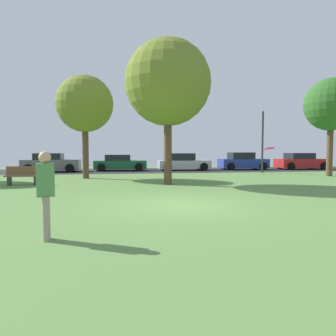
{
  "coord_description": "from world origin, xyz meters",
  "views": [
    {
      "loc": [
        -1.87,
        -9.48,
        1.73
      ],
      "look_at": [
        0.0,
        2.52,
        1.0
      ],
      "focal_mm": 33.56,
      "sensor_mm": 36.0,
      "label": 1
    }
  ],
  "objects_px": {
    "oak_tree_left": "(85,104)",
    "frisbee_disc": "(269,148)",
    "person_thrower": "(46,191)",
    "street_lamp_post": "(262,142)",
    "parked_car_grey": "(51,163)",
    "parked_car_blue": "(243,162)",
    "parked_car_red": "(301,162)",
    "birch_tree_lone": "(168,83)",
    "parked_car_silver": "(183,162)",
    "maple_tree_near": "(331,105)",
    "parked_car_green": "(120,163)",
    "park_bench": "(23,176)"
  },
  "relations": [
    {
      "from": "birch_tree_lone",
      "to": "person_thrower",
      "type": "height_order",
      "value": "birch_tree_lone"
    },
    {
      "from": "person_thrower",
      "to": "frisbee_disc",
      "type": "distance_m",
      "value": 5.38
    },
    {
      "from": "oak_tree_left",
      "to": "frisbee_disc",
      "type": "bearing_deg",
      "value": -63.77
    },
    {
      "from": "parked_car_green",
      "to": "street_lamp_post",
      "type": "bearing_deg",
      "value": -21.56
    },
    {
      "from": "parked_car_silver",
      "to": "parked_car_blue",
      "type": "distance_m",
      "value": 5.23
    },
    {
      "from": "person_thrower",
      "to": "parked_car_blue",
      "type": "bearing_deg",
      "value": 44.12
    },
    {
      "from": "person_thrower",
      "to": "frisbee_disc",
      "type": "height_order",
      "value": "frisbee_disc"
    },
    {
      "from": "birch_tree_lone",
      "to": "frisbee_disc",
      "type": "xyz_separation_m",
      "value": [
        1.41,
        -7.7,
        -3.18
      ]
    },
    {
      "from": "parked_car_green",
      "to": "parked_car_silver",
      "type": "xyz_separation_m",
      "value": [
        5.21,
        -0.3,
        0.04
      ]
    },
    {
      "from": "parked_car_grey",
      "to": "parked_car_silver",
      "type": "xyz_separation_m",
      "value": [
        10.42,
        0.28,
        -0.03
      ]
    },
    {
      "from": "frisbee_disc",
      "to": "park_bench",
      "type": "distance_m",
      "value": 12.0
    },
    {
      "from": "parked_car_red",
      "to": "maple_tree_near",
      "type": "bearing_deg",
      "value": -108.48
    },
    {
      "from": "person_thrower",
      "to": "street_lamp_post",
      "type": "xyz_separation_m",
      "value": [
        11.76,
        15.51,
        1.31
      ]
    },
    {
      "from": "person_thrower",
      "to": "parked_car_blue",
      "type": "xyz_separation_m",
      "value": [
        11.85,
        19.4,
        -0.27
      ]
    },
    {
      "from": "person_thrower",
      "to": "street_lamp_post",
      "type": "height_order",
      "value": "street_lamp_post"
    },
    {
      "from": "person_thrower",
      "to": "parked_car_red",
      "type": "xyz_separation_m",
      "value": [
        17.07,
        19.06,
        -0.29
      ]
    },
    {
      "from": "maple_tree_near",
      "to": "person_thrower",
      "type": "xyz_separation_m",
      "value": [
        -14.76,
        -12.16,
        -3.61
      ]
    },
    {
      "from": "maple_tree_near",
      "to": "parked_car_silver",
      "type": "height_order",
      "value": "maple_tree_near"
    },
    {
      "from": "birch_tree_lone",
      "to": "parked_car_red",
      "type": "xyz_separation_m",
      "value": [
        13.33,
        10.03,
        -4.28
      ]
    },
    {
      "from": "frisbee_disc",
      "to": "parked_car_red",
      "type": "bearing_deg",
      "value": 56.1
    },
    {
      "from": "parked_car_red",
      "to": "birch_tree_lone",
      "type": "bearing_deg",
      "value": -143.03
    },
    {
      "from": "person_thrower",
      "to": "park_bench",
      "type": "bearing_deg",
      "value": 93.7
    },
    {
      "from": "person_thrower",
      "to": "street_lamp_post",
      "type": "distance_m",
      "value": 19.51
    },
    {
      "from": "park_bench",
      "to": "street_lamp_post",
      "type": "height_order",
      "value": "street_lamp_post"
    },
    {
      "from": "maple_tree_near",
      "to": "parked_car_green",
      "type": "xyz_separation_m",
      "value": [
        -13.35,
        7.44,
        -3.94
      ]
    },
    {
      "from": "parked_car_silver",
      "to": "parked_car_red",
      "type": "xyz_separation_m",
      "value": [
        10.44,
        -0.23,
        0.01
      ]
    },
    {
      "from": "park_bench",
      "to": "person_thrower",
      "type": "bearing_deg",
      "value": 108.17
    },
    {
      "from": "parked_car_grey",
      "to": "maple_tree_near",
      "type": "bearing_deg",
      "value": -20.26
    },
    {
      "from": "maple_tree_near",
      "to": "oak_tree_left",
      "type": "xyz_separation_m",
      "value": [
        -15.35,
        0.83,
        -0.17
      ]
    },
    {
      "from": "birch_tree_lone",
      "to": "parked_car_red",
      "type": "height_order",
      "value": "birch_tree_lone"
    },
    {
      "from": "parked_car_grey",
      "to": "parked_car_blue",
      "type": "bearing_deg",
      "value": 1.45
    },
    {
      "from": "maple_tree_near",
      "to": "person_thrower",
      "type": "bearing_deg",
      "value": -140.52
    },
    {
      "from": "oak_tree_left",
      "to": "frisbee_disc",
      "type": "distance_m",
      "value": 13.26
    },
    {
      "from": "frisbee_disc",
      "to": "park_bench",
      "type": "xyz_separation_m",
      "value": [
        -8.38,
        8.5,
        -1.29
      ]
    },
    {
      "from": "frisbee_disc",
      "to": "park_bench",
      "type": "relative_size",
      "value": 0.22
    },
    {
      "from": "birch_tree_lone",
      "to": "parked_car_grey",
      "type": "distance_m",
      "value": 13.22
    },
    {
      "from": "birch_tree_lone",
      "to": "person_thrower",
      "type": "distance_m",
      "value": 10.56
    },
    {
      "from": "parked_car_grey",
      "to": "park_bench",
      "type": "xyz_separation_m",
      "value": [
        0.57,
        -9.18,
        -0.2
      ]
    },
    {
      "from": "parked_car_green",
      "to": "parked_car_blue",
      "type": "relative_size",
      "value": 1.02
    },
    {
      "from": "parked_car_blue",
      "to": "parked_car_grey",
      "type": "bearing_deg",
      "value": -178.55
    },
    {
      "from": "parked_car_blue",
      "to": "park_bench",
      "type": "bearing_deg",
      "value": -147.57
    },
    {
      "from": "birch_tree_lone",
      "to": "person_thrower",
      "type": "relative_size",
      "value": 4.16
    },
    {
      "from": "oak_tree_left",
      "to": "person_thrower",
      "type": "bearing_deg",
      "value": -87.39
    },
    {
      "from": "parked_car_grey",
      "to": "park_bench",
      "type": "bearing_deg",
      "value": -86.43
    },
    {
      "from": "park_bench",
      "to": "oak_tree_left",
      "type": "bearing_deg",
      "value": -129.78
    },
    {
      "from": "oak_tree_left",
      "to": "parked_car_green",
      "type": "relative_size",
      "value": 1.47
    },
    {
      "from": "birch_tree_lone",
      "to": "parked_car_green",
      "type": "relative_size",
      "value": 1.7
    },
    {
      "from": "parked_car_silver",
      "to": "person_thrower",
      "type": "bearing_deg",
      "value": -108.95
    },
    {
      "from": "parked_car_grey",
      "to": "street_lamp_post",
      "type": "distance_m",
      "value": 16.03
    },
    {
      "from": "parked_car_grey",
      "to": "park_bench",
      "type": "distance_m",
      "value": 9.2
    }
  ]
}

